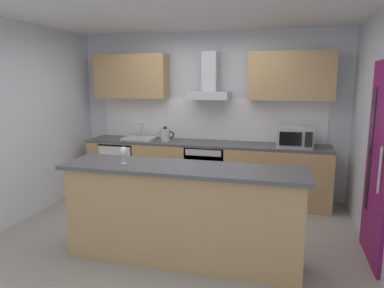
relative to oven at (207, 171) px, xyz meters
name	(u,v)px	position (x,y,z in m)	size (l,w,h in m)	color
ground	(177,236)	(-0.06, -1.42, -0.47)	(5.29, 4.52, 0.02)	gray
ceiling	(175,9)	(-0.06, -1.42, 2.15)	(5.29, 4.52, 0.02)	white
wall_back	(210,114)	(-0.06, 0.41, 0.84)	(5.29, 0.12, 2.60)	silver
wall_left	(15,123)	(-2.26, -1.42, 0.84)	(0.12, 4.52, 2.60)	silver
backsplash_tile	(209,119)	(-0.06, 0.33, 0.77)	(3.64, 0.02, 0.66)	white
counter_back	(204,171)	(-0.06, 0.03, -0.01)	(3.77, 0.60, 0.90)	tan
counter_island	(183,213)	(0.18, -1.95, 0.05)	(2.48, 0.64, 1.00)	tan
upper_cabinets	(207,76)	(-0.06, 0.18, 1.45)	(3.72, 0.32, 0.70)	tan
side_door	(378,163)	(2.07, -1.42, 0.57)	(0.08, 0.85, 2.05)	#7A1456
oven	(207,171)	(0.00, 0.00, 0.00)	(0.60, 0.62, 0.80)	slate
refrigerator	(123,167)	(-1.44, 0.00, -0.03)	(0.58, 0.60, 0.85)	white
microwave	(295,137)	(1.29, -0.03, 0.59)	(0.50, 0.38, 0.30)	#B7BABC
sink	(140,138)	(-1.12, 0.01, 0.47)	(0.50, 0.40, 0.26)	silver
kettle	(165,135)	(-0.67, -0.03, 0.55)	(0.29, 0.15, 0.24)	#B7BABC
range_hood	(210,84)	(0.00, 0.13, 1.33)	(0.62, 0.45, 0.72)	#B7BABC
wine_glass	(123,152)	(-0.44, -1.99, 0.67)	(0.08, 0.08, 0.18)	silver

